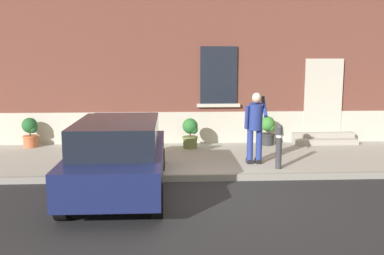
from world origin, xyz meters
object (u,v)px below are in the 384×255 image
object	(u,v)px
hatchback_car_navy	(119,155)
planter_terracotta	(30,132)
person_on_phone	(255,123)
planter_olive	(190,132)
planter_cream	(111,131)
planter_charcoal	(267,130)
bollard_near_person	(279,145)

from	to	relation	value
hatchback_car_navy	planter_terracotta	xyz separation A→B (m)	(-3.01, 4.06, -0.18)
person_on_phone	planter_olive	distance (m)	2.51
hatchback_car_navy	planter_terracotta	world-z (taller)	hatchback_car_navy
hatchback_car_navy	planter_cream	xyz separation A→B (m)	(-0.70, 4.09, -0.18)
person_on_phone	planter_olive	world-z (taller)	person_on_phone
planter_terracotta	person_on_phone	bearing A→B (deg)	-21.08
hatchback_car_navy	planter_charcoal	xyz separation A→B (m)	(3.92, 4.04, -0.18)
person_on_phone	hatchback_car_navy	bearing A→B (deg)	-150.25
bollard_near_person	planter_terracotta	xyz separation A→B (m)	(-6.55, 2.83, -0.11)
person_on_phone	planter_cream	distance (m)	4.49
hatchback_car_navy	planter_charcoal	world-z (taller)	hatchback_car_navy
bollard_near_person	planter_olive	size ratio (longest dim) A/B	1.22
planter_olive	planter_cream	bearing A→B (deg)	170.07
hatchback_car_navy	person_on_phone	xyz separation A→B (m)	(3.08, 1.71, 0.36)
planter_olive	planter_charcoal	xyz separation A→B (m)	(2.31, 0.36, 0.00)
person_on_phone	planter_charcoal	bearing A→B (deg)	70.74
planter_olive	planter_charcoal	distance (m)	2.34
hatchback_car_navy	person_on_phone	distance (m)	3.54
planter_terracotta	planter_charcoal	xyz separation A→B (m)	(6.92, -0.02, 0.00)
bollard_near_person	planter_olive	xyz separation A→B (m)	(-1.93, 2.45, -0.11)
planter_olive	planter_terracotta	bearing A→B (deg)	175.33
person_on_phone	planter_olive	xyz separation A→B (m)	(-1.47, 1.97, -0.54)
person_on_phone	planter_cream	bearing A→B (deg)	148.48
person_on_phone	planter_terracotta	bearing A→B (deg)	159.54
person_on_phone	planter_charcoal	xyz separation A→B (m)	(0.84, 2.32, -0.54)
planter_olive	planter_charcoal	world-z (taller)	same
planter_terracotta	planter_charcoal	distance (m)	6.92
planter_terracotta	planter_olive	world-z (taller)	same
planter_terracotta	planter_cream	xyz separation A→B (m)	(2.31, 0.03, 0.00)
person_on_phone	planter_terracotta	xyz separation A→B (m)	(-6.08, 2.35, -0.54)
planter_charcoal	person_on_phone	bearing A→B (deg)	-109.88
bollard_near_person	planter_cream	bearing A→B (deg)	146.04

